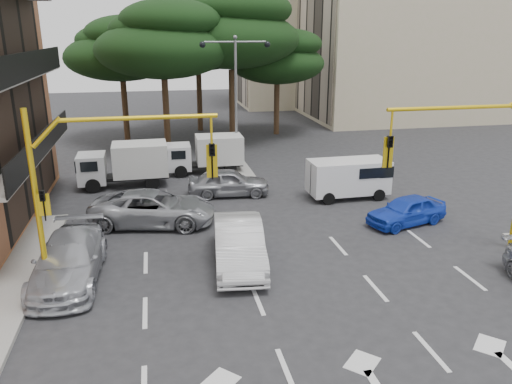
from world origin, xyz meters
TOP-DOWN VIEW (x-y plane):
  - ground at (0.00, 0.00)m, footprint 120.00×120.00m
  - median_strip at (0.00, 16.00)m, footprint 1.40×6.00m
  - apartment_beige_near at (19.95, 32.00)m, footprint 20.20×12.15m
  - apartment_beige_far at (12.95, 44.00)m, footprint 16.20×12.15m
  - pine_left_near at (-3.94, 21.96)m, footprint 9.15×9.15m
  - pine_center at (1.06, 23.96)m, footprint 9.98×9.98m
  - pine_left_far at (-6.94, 25.96)m, footprint 8.32×8.32m
  - pine_right at (5.06, 25.96)m, footprint 7.49×7.49m
  - pine_back at (-0.94, 28.96)m, footprint 9.15×9.15m
  - signal_mast_right at (6.80, 1.99)m, footprint 5.79×0.37m
  - signal_mast_left at (-6.80, 1.99)m, footprint 5.79×0.37m
  - street_lamp_center at (0.00, 16.00)m, footprint 4.16×0.36m
  - car_white_hatch at (-2.13, 2.70)m, footprint 2.22×5.08m
  - car_blue_compact at (5.76, 5.15)m, footprint 4.00×2.49m
  - car_silver_wagon at (-8.00, 2.63)m, footprint 2.30×5.26m
  - car_silver_cross_a at (-5.14, 7.37)m, footprint 5.80×3.52m
  - car_silver_cross_b at (-1.30, 10.73)m, footprint 4.31×2.06m
  - van_white at (4.61, 9.18)m, footprint 4.03×1.87m
  - box_truck_a at (-6.62, 13.47)m, footprint 4.86×2.13m
  - box_truck_b at (-1.98, 15.35)m, footprint 4.57×1.97m

SIDE VIEW (x-z plane):
  - ground at x=0.00m, z-range 0.00..0.00m
  - median_strip at x=0.00m, z-range 0.00..0.15m
  - car_blue_compact at x=5.76m, z-range 0.00..1.27m
  - car_silver_cross_b at x=-1.30m, z-range 0.00..1.42m
  - car_silver_cross_a at x=-5.14m, z-range 0.00..1.50m
  - car_silver_wagon at x=-8.00m, z-range 0.00..1.51m
  - car_white_hatch at x=-2.13m, z-range 0.00..1.62m
  - van_white at x=4.61m, z-range 0.00..2.00m
  - box_truck_b at x=-1.98m, z-range 0.00..2.24m
  - box_truck_a at x=-6.62m, z-range 0.00..2.37m
  - signal_mast_right at x=6.80m, z-range 0.88..6.88m
  - signal_mast_left at x=-6.80m, z-range 0.88..6.88m
  - street_lamp_center at x=0.00m, z-range 1.54..9.31m
  - pine_right at x=5.06m, z-range 2.03..10.40m
  - pine_left_far at x=-6.94m, z-range 2.26..11.56m
  - pine_left_near at x=-3.94m, z-range 2.49..12.72m
  - pine_back at x=-0.94m, z-range 2.49..12.72m
  - pine_center at x=1.06m, z-range 2.72..13.88m
  - apartment_beige_far at x=12.95m, z-range 0.00..16.70m
  - apartment_beige_near at x=19.95m, z-range 0.00..18.70m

